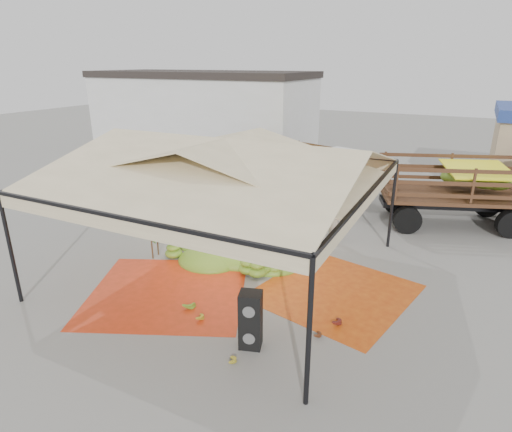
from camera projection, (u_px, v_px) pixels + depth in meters
The scene contains 17 objects.
ground at pixel (228, 270), 13.00m from camera, with size 90.00×90.00×0.00m, color slate.
canopy_tent at pixel (225, 164), 11.87m from camera, with size 8.10×8.10×4.00m.
building_white at pixel (203, 114), 28.05m from camera, with size 14.30×6.30×5.40m.
tarp_left at pixel (168, 292), 11.77m from camera, with size 4.14×3.94×0.01m, color red.
tarp_right at pixel (335, 292), 11.77m from camera, with size 3.67×3.86×0.01m, color #CB5A13.
banana_heap at pixel (235, 236), 14.06m from camera, with size 5.26×4.32×1.13m, color #4D7F1A.
hand_yellow_a at pixel (229, 359), 8.99m from camera, with size 0.41×0.33×0.19m, color gold.
hand_yellow_b at pixel (197, 315), 10.51m from camera, with size 0.43×0.35×0.20m, color gold.
hand_red_a at pixel (315, 333), 9.86m from camera, with size 0.38×0.31×0.17m, color #572713.
hand_red_b at pixel (334, 319), 10.34m from camera, with size 0.49×0.40×0.22m, color #5A1814.
hand_green at pixel (188, 303), 11.03m from camera, with size 0.50×0.41×0.23m, color #457718.
hanging_bunches at pixel (223, 176), 13.27m from camera, with size 1.74×0.24×0.20m.
speaker_stack at pixel (251, 320), 9.32m from camera, with size 0.59×0.55×1.34m.
banana_leaves at pixel (153, 253), 14.18m from camera, with size 0.96×1.36×3.70m, color #2D701E, non-canonical shape.
vendor at pixel (335, 223), 14.76m from camera, with size 0.54×0.35×1.47m, color gray.
truck_left at pixel (301, 164), 20.30m from camera, with size 6.96×4.27×2.26m.
truck_right at pixel (495, 186), 15.98m from camera, with size 7.97×4.99×2.59m.
Camera 1 is at (6.00, -10.03, 5.98)m, focal length 30.00 mm.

